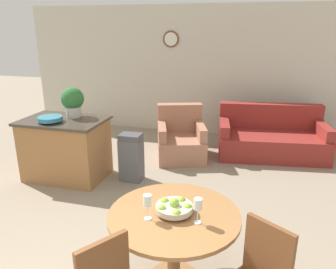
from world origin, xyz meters
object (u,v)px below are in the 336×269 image
wine_glass_right (198,205)px  couch (271,139)px  kitchen_island (66,148)px  fruit_bowl (174,207)px  teal_bowl (50,119)px  wine_glass_left (147,201)px  trash_bin (131,157)px  armchair (181,141)px  dining_table (174,230)px  potted_plant (73,101)px

wine_glass_right → couch: size_ratio=0.11×
kitchen_island → couch: size_ratio=0.62×
couch → fruit_bowl: bearing=-112.4°
teal_bowl → wine_glass_left: bearing=-39.6°
wine_glass_left → trash_bin: 2.32m
teal_bowl → armchair: (1.61, 1.47, -0.68)m
fruit_bowl → wine_glass_right: (0.22, -0.09, 0.11)m
trash_bin → couch: (2.08, 1.67, -0.07)m
fruit_bowl → wine_glass_left: bearing=-144.5°
wine_glass_right → teal_bowl: 2.98m
wine_glass_left → wine_glass_right: bearing=7.0°
fruit_bowl → armchair: 3.15m
trash_bin → armchair: size_ratio=0.66×
dining_table → couch: bearing=75.6°
fruit_bowl → kitchen_island: size_ratio=0.26×
potted_plant → trash_bin: size_ratio=0.61×
wine_glass_left → kitchen_island: wine_glass_left is taller
dining_table → trash_bin: size_ratio=1.55×
wine_glass_right → teal_bowl: teal_bowl is taller
fruit_bowl → wine_glass_right: wine_glass_right is taller
fruit_bowl → potted_plant: (-2.09, 1.94, 0.40)m
teal_bowl → kitchen_island: bearing=62.7°
wine_glass_right → armchair: (-0.87, 3.12, -0.59)m
fruit_bowl → trash_bin: size_ratio=0.43×
dining_table → kitchen_island: (-2.17, 1.75, -0.09)m
dining_table → couch: 3.71m
wine_glass_left → trash_bin: size_ratio=0.30×
fruit_bowl → trash_bin: 2.27m
teal_bowl → potted_plant: (0.17, 0.37, 0.20)m
couch → kitchen_island: bearing=-157.3°
kitchen_island → couch: bearing=30.7°
kitchen_island → teal_bowl: 0.55m
dining_table → couch: size_ratio=0.58×
kitchen_island → couch: kitchen_island is taller
wine_glass_right → dining_table: bearing=158.6°
dining_table → potted_plant: 2.92m
fruit_bowl → potted_plant: 2.88m
couch → potted_plant: bearing=-159.4°
couch → trash_bin: bearing=-149.2°
wine_glass_right → trash_bin: 2.48m
kitchen_island → wine_glass_left: bearing=-43.7°
teal_bowl → couch: 3.83m
fruit_bowl → armchair: size_ratio=0.29×
dining_table → teal_bowl: size_ratio=3.27×
dining_table → potted_plant: (-2.09, 1.94, 0.62)m
armchair → teal_bowl: bearing=-155.7°
fruit_bowl → couch: couch is taller
wine_glass_left → wine_glass_right: (0.41, 0.05, 0.00)m
kitchen_island → trash_bin: size_ratio=1.67×
dining_table → wine_glass_right: bearing=-21.4°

